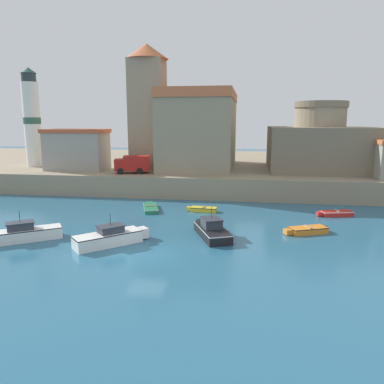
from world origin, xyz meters
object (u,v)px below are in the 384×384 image
at_px(dinghy_green_1, 150,207).
at_px(mooring_buoy, 105,227).
at_px(lighthouse, 32,119).
at_px(harbor_shed_mid_row, 77,149).
at_px(motorboat_white_2, 110,237).
at_px(dinghy_red_5, 335,213).
at_px(church, 192,126).
at_px(dinghy_yellow_0, 203,209).
at_px(truck_on_quay, 132,164).
at_px(fortress, 318,145).
at_px(dinghy_orange_3, 307,230).
at_px(motorboat_black_6, 212,230).
at_px(motorboat_white_4, 23,234).

xyz_separation_m(dinghy_green_1, mooring_buoy, (-1.86, -7.92, 0.07)).
xyz_separation_m(lighthouse, harbor_shed_mid_row, (8.00, -2.95, -4.00)).
bearing_deg(motorboat_white_2, dinghy_red_5, 31.92).
height_order(motorboat_white_2, church, church).
bearing_deg(mooring_buoy, church, 80.73).
xyz_separation_m(dinghy_yellow_0, harbor_shed_mid_row, (-18.35, 10.59, 5.06)).
distance_m(motorboat_white_2, truck_on_quay, 20.37).
distance_m(church, fortress, 17.36).
xyz_separation_m(motorboat_white_2, dinghy_orange_3, (14.93, 5.21, -0.30)).
distance_m(dinghy_red_5, truck_on_quay, 24.59).
height_order(church, truck_on_quay, church).
bearing_deg(truck_on_quay, dinghy_green_1, -61.75).
relative_size(motorboat_black_6, fortress, 0.44).
bearing_deg(dinghy_orange_3, motorboat_white_2, -160.76).
distance_m(motorboat_white_4, lighthouse, 29.86).
bearing_deg(church, motorboat_white_2, -94.36).
relative_size(motorboat_white_2, mooring_buoy, 8.22).
bearing_deg(church, dinghy_green_1, -97.22).
height_order(church, harbor_shed_mid_row, church).
xyz_separation_m(motorboat_white_4, lighthouse, (-13.80, 25.01, 8.73)).
relative_size(motorboat_white_2, dinghy_red_5, 1.39).
distance_m(dinghy_orange_3, truck_on_quay, 24.38).
height_order(mooring_buoy, fortress, fortress).
xyz_separation_m(dinghy_orange_3, truck_on_quay, (-19.34, 14.42, 3.51)).
xyz_separation_m(motorboat_white_2, fortress, (19.21, 26.77, 5.33)).
height_order(motorboat_black_6, harbor_shed_mid_row, harbor_shed_mid_row).
xyz_separation_m(dinghy_yellow_0, fortress, (13.65, 15.48, 5.66)).
xyz_separation_m(dinghy_orange_3, dinghy_red_5, (3.62, 6.34, -0.02)).
bearing_deg(motorboat_white_4, lighthouse, 118.89).
relative_size(dinghy_orange_3, motorboat_black_6, 0.66).
height_order(dinghy_green_1, church, church).
xyz_separation_m(dinghy_green_1, motorboat_white_4, (-7.07, -11.45, 0.35)).
relative_size(mooring_buoy, truck_on_quay, 0.13).
height_order(dinghy_yellow_0, church, church).
xyz_separation_m(motorboat_white_2, motorboat_black_6, (7.28, 3.15, -0.04)).
relative_size(dinghy_yellow_0, mooring_buoy, 5.15).
height_order(motorboat_black_6, fortress, fortress).
xyz_separation_m(motorboat_white_2, mooring_buoy, (-1.78, 3.36, -0.27)).
bearing_deg(lighthouse, fortress, 2.77).
height_order(dinghy_yellow_0, truck_on_quay, truck_on_quay).
relative_size(dinghy_yellow_0, motorboat_white_2, 0.63).
xyz_separation_m(church, fortress, (17.17, 0.02, -2.52)).
bearing_deg(truck_on_quay, dinghy_red_5, -19.37).
xyz_separation_m(dinghy_red_5, truck_on_quay, (-22.96, 8.07, 3.53)).
bearing_deg(fortress, lighthouse, -177.23).
bearing_deg(fortress, motorboat_white_4, -134.20).
bearing_deg(lighthouse, church, 4.80).
height_order(motorboat_black_6, church, church).
relative_size(motorboat_white_2, dinghy_orange_3, 1.34).
relative_size(dinghy_red_5, mooring_buoy, 5.92).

